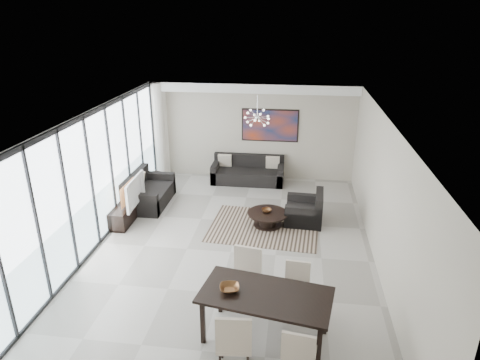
% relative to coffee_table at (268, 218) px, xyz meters
% --- Properties ---
extents(room_shell, '(6.00, 9.00, 2.90)m').
position_rel_coffee_table_xyz_m(room_shell, '(-0.23, -1.33, 1.26)').
color(room_shell, '#A8A39B').
rests_on(room_shell, ground).
extents(window_wall, '(0.37, 8.95, 2.90)m').
position_rel_coffee_table_xyz_m(window_wall, '(-3.55, -1.33, 1.28)').
color(window_wall, white).
rests_on(window_wall, floor).
extents(soffit, '(5.98, 0.40, 0.26)m').
position_rel_coffee_table_xyz_m(soffit, '(-0.69, 2.97, 2.58)').
color(soffit, white).
rests_on(soffit, room_shell).
extents(painting, '(1.68, 0.04, 0.98)m').
position_rel_coffee_table_xyz_m(painting, '(-0.19, 3.14, 1.46)').
color(painting, '#A83617').
rests_on(painting, room_shell).
extents(chandelier, '(0.66, 0.66, 0.71)m').
position_rel_coffee_table_xyz_m(chandelier, '(-0.39, 1.17, 2.16)').
color(chandelier, silver).
rests_on(chandelier, room_shell).
extents(rug, '(2.68, 2.13, 0.01)m').
position_rel_coffee_table_xyz_m(rug, '(-0.07, -0.10, -0.18)').
color(rug, black).
rests_on(rug, floor).
extents(coffee_table, '(0.96, 0.96, 0.34)m').
position_rel_coffee_table_xyz_m(coffee_table, '(0.00, 0.00, 0.00)').
color(coffee_table, black).
rests_on(coffee_table, floor).
extents(bowl_coffee, '(0.29, 0.29, 0.08)m').
position_rel_coffee_table_xyz_m(bowl_coffee, '(-0.03, 0.04, 0.18)').
color(bowl_coffee, brown).
rests_on(bowl_coffee, coffee_table).
extents(sofa_main, '(2.12, 0.87, 0.77)m').
position_rel_coffee_table_xyz_m(sofa_main, '(-0.80, 2.74, 0.07)').
color(sofa_main, black).
rests_on(sofa_main, floor).
extents(loveseat, '(0.94, 1.68, 0.84)m').
position_rel_coffee_table_xyz_m(loveseat, '(-3.24, 0.82, 0.09)').
color(loveseat, black).
rests_on(loveseat, floor).
extents(armchair, '(0.92, 0.96, 0.78)m').
position_rel_coffee_table_xyz_m(armchair, '(0.90, 0.32, 0.08)').
color(armchair, black).
rests_on(armchair, floor).
extents(side_table, '(0.37, 0.37, 0.51)m').
position_rel_coffee_table_xyz_m(side_table, '(-3.34, 1.79, 0.15)').
color(side_table, black).
rests_on(side_table, floor).
extents(tv_console, '(0.40, 1.41, 0.44)m').
position_rel_coffee_table_xyz_m(tv_console, '(-3.45, -0.14, 0.03)').
color(tv_console, black).
rests_on(tv_console, floor).
extents(television, '(0.19, 1.18, 0.68)m').
position_rel_coffee_table_xyz_m(television, '(-3.29, -0.18, 0.59)').
color(television, gray).
rests_on(television, tv_console).
extents(dining_table, '(2.13, 1.32, 0.83)m').
position_rel_coffee_table_xyz_m(dining_table, '(0.23, -3.79, 0.55)').
color(dining_table, black).
rests_on(dining_table, floor).
extents(dining_chair_sw, '(0.53, 0.53, 1.06)m').
position_rel_coffee_table_xyz_m(dining_chair_sw, '(-0.14, -4.57, 0.42)').
color(dining_chair_sw, beige).
rests_on(dining_chair_sw, floor).
extents(dining_chair_se, '(0.50, 0.50, 0.97)m').
position_rel_coffee_table_xyz_m(dining_chair_se, '(0.74, -4.66, 0.37)').
color(dining_chair_se, beige).
rests_on(dining_chair_se, floor).
extents(dining_chair_nw, '(0.56, 0.56, 1.06)m').
position_rel_coffee_table_xyz_m(dining_chair_nw, '(-0.17, -2.95, 0.42)').
color(dining_chair_nw, beige).
rests_on(dining_chair_nw, floor).
extents(dining_chair_ne, '(0.45, 0.45, 0.91)m').
position_rel_coffee_table_xyz_m(dining_chair_ne, '(0.70, -3.04, 0.33)').
color(dining_chair_ne, beige).
rests_on(dining_chair_ne, floor).
extents(bowl_dining, '(0.35, 0.35, 0.07)m').
position_rel_coffee_table_xyz_m(bowl_dining, '(-0.33, -3.76, 0.67)').
color(bowl_dining, brown).
rests_on(bowl_dining, dining_table).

